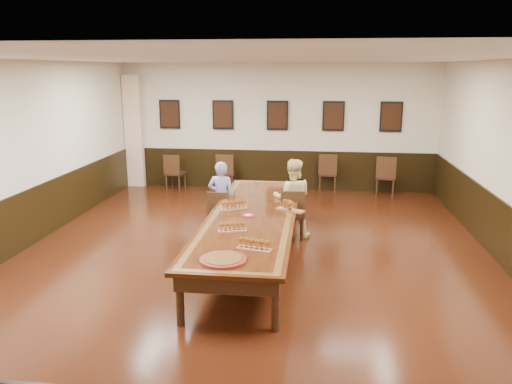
# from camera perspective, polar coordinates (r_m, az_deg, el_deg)

# --- Properties ---
(floor) EXTENTS (8.00, 10.00, 0.02)m
(floor) POSITION_cam_1_polar(r_m,az_deg,el_deg) (8.35, -0.42, -7.57)
(floor) COLOR black
(floor) RESTS_ON ground
(ceiling) EXTENTS (8.00, 10.00, 0.02)m
(ceiling) POSITION_cam_1_polar(r_m,az_deg,el_deg) (7.77, -0.47, 15.11)
(ceiling) COLOR white
(ceiling) RESTS_ON floor
(wall_back) EXTENTS (8.00, 0.02, 3.20)m
(wall_back) POSITION_cam_1_polar(r_m,az_deg,el_deg) (12.83, 2.48, 7.43)
(wall_back) COLOR beige
(wall_back) RESTS_ON floor
(wall_front) EXTENTS (8.00, 0.02, 3.20)m
(wall_front) POSITION_cam_1_polar(r_m,az_deg,el_deg) (3.22, -12.41, -13.19)
(wall_front) COLOR beige
(wall_front) RESTS_ON floor
(wall_left) EXTENTS (0.02, 10.00, 3.20)m
(wall_left) POSITION_cam_1_polar(r_m,az_deg,el_deg) (9.31, -25.79, 3.58)
(wall_left) COLOR beige
(wall_left) RESTS_ON floor
(chair_man) EXTENTS (0.43, 0.46, 0.87)m
(chair_man) POSITION_cam_1_polar(r_m,az_deg,el_deg) (9.35, -4.08, -2.35)
(chair_man) COLOR black
(chair_man) RESTS_ON floor
(chair_woman) EXTENTS (0.48, 0.51, 0.94)m
(chair_woman) POSITION_cam_1_polar(r_m,az_deg,el_deg) (9.16, 4.16, -2.47)
(chair_woman) COLOR black
(chair_woman) RESTS_ON floor
(spare_chair_a) EXTENTS (0.50, 0.54, 0.93)m
(spare_chair_a) POSITION_cam_1_polar(r_m,az_deg,el_deg) (12.99, -9.21, 2.28)
(spare_chair_a) COLOR black
(spare_chair_a) RESTS_ON floor
(spare_chair_b) EXTENTS (0.45, 0.49, 0.95)m
(spare_chair_b) POSITION_cam_1_polar(r_m,az_deg,el_deg) (12.81, -3.43, 2.32)
(spare_chair_b) COLOR black
(spare_chair_b) RESTS_ON floor
(spare_chair_c) EXTENTS (0.51, 0.55, 0.98)m
(spare_chair_c) POSITION_cam_1_polar(r_m,az_deg,el_deg) (12.78, 8.27, 2.23)
(spare_chair_c) COLOR black
(spare_chair_c) RESTS_ON floor
(spare_chair_d) EXTENTS (0.54, 0.57, 1.00)m
(spare_chair_d) POSITION_cam_1_polar(r_m,az_deg,el_deg) (12.62, 14.62, 1.81)
(spare_chair_d) COLOR black
(spare_chair_d) RESTS_ON floor
(person_man) EXTENTS (0.52, 0.36, 1.39)m
(person_man) POSITION_cam_1_polar(r_m,az_deg,el_deg) (9.36, -3.97, -0.67)
(person_man) COLOR #4650AF
(person_man) RESTS_ON floor
(person_woman) EXTENTS (0.77, 0.62, 1.46)m
(person_woman) POSITION_cam_1_polar(r_m,az_deg,el_deg) (9.19, 4.17, -0.72)
(person_woman) COLOR #F5E599
(person_woman) RESTS_ON floor
(pink_phone) EXTENTS (0.11, 0.16, 0.01)m
(pink_phone) POSITION_cam_1_polar(r_m,az_deg,el_deg) (8.32, 3.93, -2.10)
(pink_phone) COLOR #F2509F
(pink_phone) RESTS_ON conference_table
(curtain) EXTENTS (0.45, 0.18, 2.90)m
(curtain) POSITION_cam_1_polar(r_m,az_deg,el_deg) (13.49, -13.79, 6.72)
(curtain) COLOR beige
(curtain) RESTS_ON floor
(wainscoting) EXTENTS (8.00, 10.00, 1.00)m
(wainscoting) POSITION_cam_1_polar(r_m,az_deg,el_deg) (8.17, -0.43, -4.24)
(wainscoting) COLOR black
(wainscoting) RESTS_ON floor
(conference_table) EXTENTS (1.40, 5.00, 0.76)m
(conference_table) POSITION_cam_1_polar(r_m,az_deg,el_deg) (8.14, -0.43, -3.50)
(conference_table) COLOR black
(conference_table) RESTS_ON floor
(posters) EXTENTS (6.14, 0.04, 0.74)m
(posters) POSITION_cam_1_polar(r_m,az_deg,el_deg) (12.73, 2.47, 8.74)
(posters) COLOR black
(posters) RESTS_ON wall_back
(flight_a) EXTENTS (0.45, 0.34, 0.17)m
(flight_a) POSITION_cam_1_polar(r_m,az_deg,el_deg) (8.34, -2.58, -1.54)
(flight_a) COLOR #98583F
(flight_a) RESTS_ON conference_table
(flight_b) EXTENTS (0.50, 0.35, 0.18)m
(flight_b) POSITION_cam_1_polar(r_m,az_deg,el_deg) (8.28, 3.82, -1.62)
(flight_b) COLOR #98583F
(flight_b) RESTS_ON conference_table
(flight_c) EXTENTS (0.43, 0.24, 0.15)m
(flight_c) POSITION_cam_1_polar(r_m,az_deg,el_deg) (7.23, -2.73, -4.03)
(flight_c) COLOR #98583F
(flight_c) RESTS_ON conference_table
(flight_d) EXTENTS (0.48, 0.25, 0.17)m
(flight_d) POSITION_cam_1_polar(r_m,az_deg,el_deg) (6.50, -0.23, -6.04)
(flight_d) COLOR #98583F
(flight_d) RESTS_ON conference_table
(red_plate_grp) EXTENTS (0.21, 0.21, 0.03)m
(red_plate_grp) POSITION_cam_1_polar(r_m,az_deg,el_deg) (7.99, -0.92, -2.72)
(red_plate_grp) COLOR #BB0C2F
(red_plate_grp) RESTS_ON conference_table
(carved_platter) EXTENTS (0.62, 0.62, 0.05)m
(carved_platter) POSITION_cam_1_polar(r_m,az_deg,el_deg) (6.18, -3.77, -7.73)
(carved_platter) COLOR #5F1713
(carved_platter) RESTS_ON conference_table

